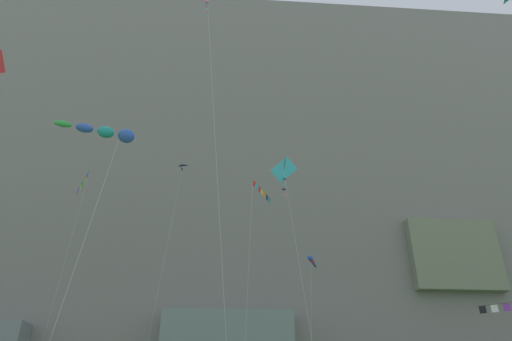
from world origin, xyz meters
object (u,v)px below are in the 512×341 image
kite_diamond_high_center (284,174)px  kite_banner_low_center (261,199)px  kite_windsock_upper_left (312,261)px  kite_banner_upper_mid (81,191)px  kite_delta_mid_center (178,184)px  kite_windsock_front_field (107,133)px  kite_diamond_mid_left (209,17)px

kite_diamond_high_center → kite_banner_low_center: bearing=103.7°
kite_windsock_upper_left → kite_banner_upper_mid: kite_banner_upper_mid is taller
kite_windsock_upper_left → kite_banner_upper_mid: 27.93m
kite_banner_low_center → kite_delta_mid_center: (-8.63, 6.36, 4.40)m
kite_windsock_upper_left → kite_windsock_front_field: bearing=-121.6°
kite_banner_low_center → kite_delta_mid_center: bearing=143.6°
kite_windsock_upper_left → kite_diamond_high_center: kite_diamond_high_center is taller
kite_windsock_upper_left → kite_banner_upper_mid: (-26.37, 2.88, 8.76)m
kite_windsock_upper_left → kite_delta_mid_center: size_ratio=0.63×
kite_banner_low_center → kite_banner_upper_mid: kite_banner_upper_mid is taller
kite_banner_upper_mid → kite_windsock_front_field: (10.52, -28.62, -9.81)m
kite_banner_low_center → kite_windsock_upper_left: kite_banner_low_center is taller
kite_diamond_mid_left → kite_windsock_front_field: bearing=-140.3°
kite_banner_low_center → kite_diamond_high_center: size_ratio=0.99×
kite_diamond_mid_left → kite_diamond_high_center: 13.60m
kite_banner_low_center → kite_delta_mid_center: kite_delta_mid_center is taller
kite_banner_upper_mid → kite_diamond_high_center: kite_banner_upper_mid is taller
kite_delta_mid_center → kite_banner_low_center: bearing=-36.4°
kite_diamond_high_center → kite_windsock_front_field: (-11.20, -11.95, -4.17)m
kite_diamond_mid_left → kite_banner_upper_mid: size_ratio=1.19×
kite_delta_mid_center → kite_banner_upper_mid: bearing=159.1°
kite_delta_mid_center → kite_windsock_front_field: 25.78m
kite_windsock_upper_left → kite_delta_mid_center: (-14.70, -1.57, 7.85)m
kite_windsock_upper_left → kite_diamond_mid_left: bearing=-117.1°
kite_windsock_upper_left → kite_windsock_front_field: 30.24m
kite_delta_mid_center → kite_diamond_high_center: (10.05, -12.22, -4.73)m
kite_banner_upper_mid → kite_windsock_front_field: size_ratio=1.67×
kite_banner_low_center → kite_banner_upper_mid: 23.60m
kite_diamond_mid_left → kite_delta_mid_center: size_ratio=1.18×
kite_delta_mid_center → kite_diamond_high_center: size_ratio=1.26×
kite_banner_low_center → kite_diamond_high_center: 6.04m
kite_delta_mid_center → kite_banner_upper_mid: kite_delta_mid_center is taller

